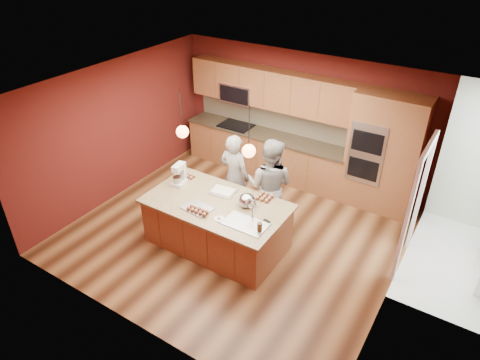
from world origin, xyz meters
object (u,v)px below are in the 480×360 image
Objects in this scene: island at (218,224)px; person_right at (270,186)px; mixing_bowl at (247,200)px; person_left at (234,177)px; stand_mixer at (179,176)px.

person_right is at bearing 62.21° from island.
island is 1.13m from person_right.
mixing_bowl is at bearing 22.51° from island.
person_left is at bearing 134.36° from mixing_bowl.
person_left is (-0.25, 0.92, 0.39)m from island.
island reaches higher than mixing_bowl.
stand_mixer reaches higher than mixing_bowl.
stand_mixer is (-0.89, 0.14, 0.59)m from island.
island is 1.42× the size of person_left.
stand_mixer is (-0.64, -0.78, 0.21)m from person_left.
person_left is at bearing 42.23° from stand_mixer.
stand_mixer is at bearing 50.75° from person_left.
person_right reaches higher than person_left.
stand_mixer is at bearing 19.75° from person_right.
person_left is at bearing -9.81° from person_right.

